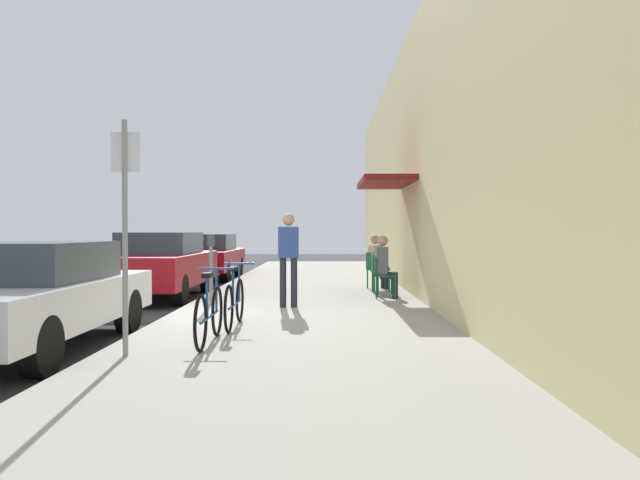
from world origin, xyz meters
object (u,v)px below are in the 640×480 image
cafe_chair_1 (378,270)px  parking_meter (211,264)px  parked_car_0 (31,294)px  seated_patron_0 (385,264)px  bicycle_0 (210,314)px  cafe_chair_0 (383,274)px  bicycle_1 (235,302)px  pedestrian_standing (288,252)px  seated_patron_2 (377,260)px  cafe_chair_2 (375,268)px  parked_car_1 (160,264)px  street_sign (125,218)px  parked_car_2 (208,256)px

cafe_chair_1 → parking_meter: bearing=-148.2°
parked_car_0 → seated_patron_0: (4.96, 4.90, 0.11)m
parked_car_0 → bicycle_0: 2.30m
cafe_chair_0 → seated_patron_0: 0.20m
bicycle_1 → seated_patron_0: size_ratio=1.33×
pedestrian_standing → seated_patron_0: bearing=38.9°
parking_meter → cafe_chair_1: 3.95m
cafe_chair_0 → seated_patron_2: size_ratio=0.67×
seated_patron_0 → cafe_chair_2: seated_patron_0 is taller
seated_patron_2 → pedestrian_standing: (-1.92, -3.49, 0.30)m
cafe_chair_2 → seated_patron_2: size_ratio=0.67×
parked_car_1 → street_sign: 7.05m
parked_car_2 → bicycle_0: bearing=-78.8°
bicycle_1 → cafe_chair_2: bearing=66.5°
street_sign → parking_meter: bearing=89.4°
parked_car_1 → cafe_chair_1: (4.90, -0.04, -0.14)m
parked_car_0 → cafe_chair_1: size_ratio=5.06×
bicycle_0 → parked_car_1: bearing=110.6°
parked_car_1 → cafe_chair_0: 5.00m
parking_meter → seated_patron_2: parking_meter is taller
parked_car_2 → cafe_chair_2: bearing=-42.9°
pedestrian_standing → bicycle_1: bearing=-105.8°
bicycle_0 → seated_patron_2: seated_patron_2 is taller
parked_car_0 → pedestrian_standing: pedestrian_standing is taller
seated_patron_2 → street_sign: bearing=-114.0°
seated_patron_0 → cafe_chair_2: size_ratio=1.48×
cafe_chair_1 → pedestrian_standing: pedestrian_standing is taller
parked_car_0 → parking_meter: (1.55, 3.80, 0.18)m
cafe_chair_0 → cafe_chair_2: same height
bicycle_0 → cafe_chair_2: bicycle_0 is taller
cafe_chair_1 → cafe_chair_2: (0.00, 0.95, 0.00)m
cafe_chair_1 → parked_car_1: bearing=179.6°
parked_car_2 → bicycle_0: (2.28, -11.54, -0.25)m
street_sign → parked_car_1: bearing=102.4°
parked_car_1 → bicycle_0: 6.49m
cafe_chair_0 → seated_patron_0: size_ratio=0.67×
parked_car_0 → parked_car_1: bearing=90.0°
bicycle_0 → cafe_chair_0: size_ratio=1.97×
bicycle_0 → seated_patron_0: 5.73m
parked_car_1 → bicycle_0: size_ratio=2.57×
cafe_chair_2 → cafe_chair_0: bearing=-90.1°
parked_car_1 → cafe_chair_2: size_ratio=5.06×
pedestrian_standing → cafe_chair_1: bearing=53.7°
parked_car_0 → cafe_chair_1: (4.90, 5.88, -0.08)m
cafe_chair_2 → parking_meter: bearing=-138.0°
parked_car_1 → cafe_chair_1: size_ratio=5.06×
parked_car_1 → pedestrian_standing: size_ratio=2.59×
parking_meter → parked_car_2: bearing=101.5°
parked_car_1 → bicycle_1: 5.40m
parked_car_2 → street_sign: 12.43m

